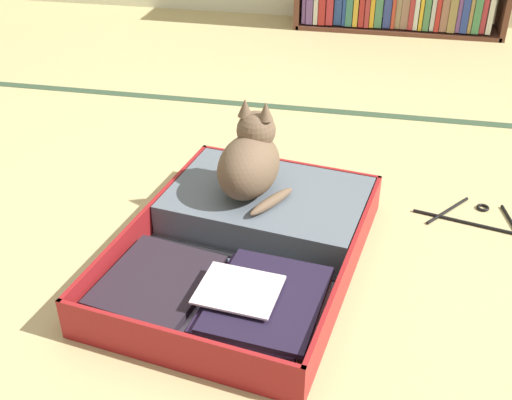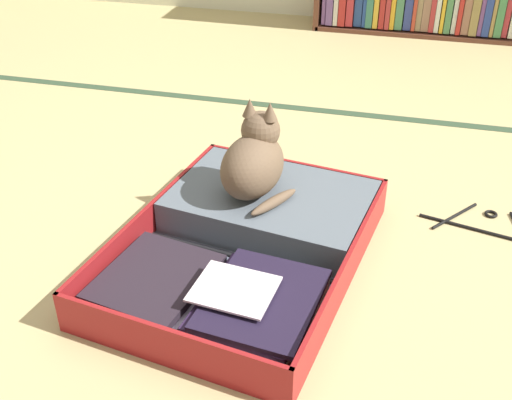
# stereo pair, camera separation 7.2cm
# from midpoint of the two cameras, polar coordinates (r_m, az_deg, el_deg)

# --- Properties ---
(ground_plane) EXTENTS (10.00, 10.00, 0.00)m
(ground_plane) POSITION_cam_midpoint_polar(r_m,az_deg,el_deg) (1.86, 3.59, -4.62)
(ground_plane) COLOR tan
(tatami_border) EXTENTS (4.80, 0.05, 0.00)m
(tatami_border) POSITION_cam_midpoint_polar(r_m,az_deg,el_deg) (2.73, 7.82, 7.95)
(tatami_border) COLOR #314731
(tatami_border) RESTS_ON ground_plane
(open_suitcase) EXTENTS (0.74, 0.94, 0.12)m
(open_suitcase) POSITION_cam_midpoint_polar(r_m,az_deg,el_deg) (1.81, 0.78, -3.57)
(open_suitcase) COLOR maroon
(open_suitcase) RESTS_ON ground_plane
(black_cat) EXTENTS (0.25, 0.29, 0.28)m
(black_cat) POSITION_cam_midpoint_polar(r_m,az_deg,el_deg) (1.85, 1.03, 3.55)
(black_cat) COLOR brown
(black_cat) RESTS_ON open_suitcase
(clothes_hanger) EXTENTS (0.39, 0.25, 0.01)m
(clothes_hanger) POSITION_cam_midpoint_polar(r_m,az_deg,el_deg) (2.09, 21.14, -2.20)
(clothes_hanger) COLOR black
(clothes_hanger) RESTS_ON ground_plane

